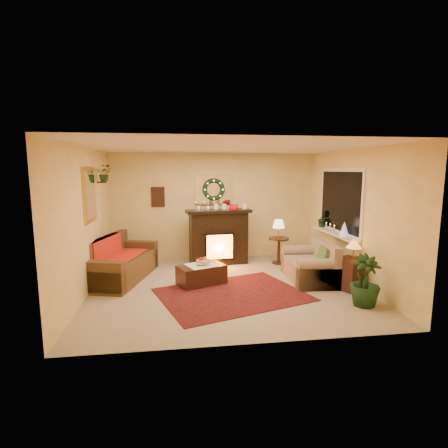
{
  "coord_description": "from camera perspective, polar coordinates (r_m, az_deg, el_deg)",
  "views": [
    {
      "loc": [
        -0.92,
        -6.33,
        2.2
      ],
      "look_at": [
        0.0,
        0.35,
        1.15
      ],
      "focal_mm": 28.0,
      "sensor_mm": 36.0,
      "label": 1
    }
  ],
  "objects": [
    {
      "name": "poinsettia",
      "position": [
        8.09,
        1.58,
        2.47
      ],
      "size": [
        0.21,
        0.21,
        0.21
      ],
      "primitive_type": "sphere",
      "color": "red",
      "rests_on": "fireplace"
    },
    {
      "name": "red_throw",
      "position": [
        7.55,
        -16.5,
        -4.88
      ],
      "size": [
        0.74,
        1.2,
        0.02
      ],
      "primitive_type": "cube",
      "color": "red",
      "rests_on": "sofa"
    },
    {
      "name": "coffee_table",
      "position": [
        6.83,
        -3.69,
        -8.1
      ],
      "size": [
        1.01,
        0.8,
        0.37
      ],
      "primitive_type": "cube",
      "rotation": [
        0.0,
        0.0,
        0.4
      ],
      "color": "black",
      "rests_on": "floor"
    },
    {
      "name": "wall_right",
      "position": [
        7.25,
        20.38,
        1.17
      ],
      "size": [
        4.5,
        4.5,
        0.0
      ],
      "primitive_type": "plane",
      "color": "#EFD88C",
      "rests_on": "ground"
    },
    {
      "name": "mantel_candle_a",
      "position": [
        8.04,
        -4.17,
        2.12
      ],
      "size": [
        0.06,
        0.06,
        0.17
      ],
      "primitive_type": "cylinder",
      "color": "#FFF0CB",
      "rests_on": "fireplace"
    },
    {
      "name": "loveseat",
      "position": [
        7.21,
        13.7,
        -5.69
      ],
      "size": [
        0.87,
        1.41,
        0.79
      ],
      "primitive_type": "cube",
      "rotation": [
        0.0,
        0.0,
        -0.06
      ],
      "color": "#A89A8E",
      "rests_on": "floor"
    },
    {
      "name": "wall_left",
      "position": [
        6.58,
        -21.65,
        0.37
      ],
      "size": [
        4.5,
        4.5,
        0.0
      ],
      "primitive_type": "plane",
      "color": "#EFD88C",
      "rests_on": "ground"
    },
    {
      "name": "window_glass",
      "position": [
        7.7,
        18.36,
        3.56
      ],
      "size": [
        0.02,
        1.7,
        1.22
      ],
      "primitive_type": "cube",
      "color": "black",
      "rests_on": "wall_right"
    },
    {
      "name": "window_sill",
      "position": [
        7.74,
        17.52,
        -1.45
      ],
      "size": [
        0.22,
        1.86,
        0.04
      ],
      "primitive_type": "cube",
      "color": "white",
      "rests_on": "wall_right"
    },
    {
      "name": "wall_art",
      "position": [
        8.59,
        -10.73,
        4.36
      ],
      "size": [
        0.32,
        0.03,
        0.48
      ],
      "primitive_type": "cube",
      "color": "#381E11",
      "rests_on": "wall_back"
    },
    {
      "name": "fireplace",
      "position": [
        8.19,
        -0.91,
        -2.76
      ],
      "size": [
        1.37,
        0.58,
        1.22
      ],
      "primitive_type": "cube",
      "rotation": [
        0.0,
        0.0,
        0.12
      ],
      "color": "black",
      "rests_on": "floor"
    },
    {
      "name": "mantel_candle_b",
      "position": [
        8.04,
        -2.59,
        2.13
      ],
      "size": [
        0.06,
        0.06,
        0.17
      ],
      "primitive_type": "cylinder",
      "color": "white",
      "rests_on": "fireplace"
    },
    {
      "name": "gold_mirror",
      "position": [
        6.82,
        -21.11,
        4.48
      ],
      "size": [
        0.03,
        0.84,
        1.0
      ],
      "primitive_type": "cube",
      "color": "gold",
      "rests_on": "wall_left"
    },
    {
      "name": "floor",
      "position": [
        6.76,
        0.41,
        -10.13
      ],
      "size": [
        5.0,
        5.0,
        0.0
      ],
      "primitive_type": "plane",
      "color": "beige",
      "rests_on": "ground"
    },
    {
      "name": "wreath",
      "position": [
        8.58,
        -1.69,
        5.65
      ],
      "size": [
        0.55,
        0.11,
        0.55
      ],
      "primitive_type": "torus",
      "rotation": [
        1.57,
        0.0,
        0.0
      ],
      "color": "#194719",
      "rests_on": "wall_back"
    },
    {
      "name": "fruit_bowl",
      "position": [
        6.78,
        -3.41,
        -6.13
      ],
      "size": [
        0.27,
        0.27,
        0.06
      ],
      "primitive_type": "cylinder",
      "color": "beige",
      "rests_on": "coffee_table"
    },
    {
      "name": "sill_plant",
      "position": [
        8.34,
        15.83,
        0.83
      ],
      "size": [
        0.29,
        0.23,
        0.52
      ],
      "primitive_type": "imported",
      "color": "#29651E",
      "rests_on": "window_sill"
    },
    {
      "name": "lamp_cream",
      "position": [
        8.24,
        8.91,
        -0.47
      ],
      "size": [
        0.29,
        0.29,
        0.44
      ],
      "primitive_type": "cone",
      "color": "#F9C792",
      "rests_on": "side_table_round"
    },
    {
      "name": "sofa",
      "position": [
        7.37,
        -16.42,
        -5.41
      ],
      "size": [
        1.37,
        2.14,
        0.85
      ],
      "primitive_type": "cube",
      "rotation": [
        0.0,
        0.0,
        -0.27
      ],
      "color": "brown",
      "rests_on": "floor"
    },
    {
      "name": "mini_tree",
      "position": [
        7.33,
        19.05,
        -0.75
      ],
      "size": [
        0.19,
        0.19,
        0.29
      ],
      "primitive_type": "cone",
      "color": "silver",
      "rests_on": "window_sill"
    },
    {
      "name": "hanging_plant",
      "position": [
        7.52,
        -18.86,
        6.63
      ],
      "size": [
        0.33,
        0.28,
        0.36
      ],
      "primitive_type": "imported",
      "color": "#194719",
      "rests_on": "wall_left"
    },
    {
      "name": "side_table_round",
      "position": [
        8.36,
        8.92,
        -4.22
      ],
      "size": [
        0.61,
        0.61,
        0.62
      ],
      "primitive_type": "cylinder",
      "rotation": [
        0.0,
        0.0,
        0.36
      ],
      "color": "#451D10",
      "rests_on": "floor"
    },
    {
      "name": "wall_back",
      "position": [
        8.67,
        -1.72,
        2.9
      ],
      "size": [
        5.0,
        5.0,
        0.0
      ],
      "primitive_type": "plane",
      "color": "#EFD88C",
      "rests_on": "ground"
    },
    {
      "name": "floor_palm",
      "position": [
        6.16,
        22.05,
        -8.33
      ],
      "size": [
        1.6,
        1.6,
        2.54
      ],
      "primitive_type": "imported",
      "rotation": [
        0.0,
        0.0,
        0.13
      ],
      "color": "#123B10",
      "rests_on": "floor"
    },
    {
      "name": "lamp_tiffany",
      "position": [
        6.86,
        20.4,
        -3.95
      ],
      "size": [
        0.28,
        0.28,
        0.41
      ],
      "primitive_type": "cone",
      "color": "orange",
      "rests_on": "end_table_square"
    },
    {
      "name": "window_frame",
      "position": [
        7.7,
        18.46,
        3.56
      ],
      "size": [
        0.03,
        1.86,
        1.36
      ],
      "primitive_type": "cube",
      "color": "white",
      "rests_on": "wall_right"
    },
    {
      "name": "wall_front",
      "position": [
        4.28,
        4.78,
        -3.34
      ],
      "size": [
        5.0,
        5.0,
        0.0
      ],
      "primitive_type": "plane",
      "color": "#EFD88C",
      "rests_on": "ground"
    },
    {
      "name": "ceiling",
      "position": [
        6.41,
        0.44,
        12.43
      ],
      "size": [
        5.0,
        5.0,
        0.0
      ],
      "primitive_type": "plane",
      "color": "white",
      "rests_on": "ground"
    },
    {
      "name": "mantel_mirror",
      "position": [
        8.62,
        -1.72,
        5.53
      ],
      "size": [
        0.92,
        0.02,
        0.72
      ],
      "primitive_type": "cube",
      "color": "white",
      "rests_on": "wall_back"
    },
    {
      "name": "end_table_square",
      "position": [
        6.97,
        19.87,
        -7.77
      ],
      "size": [
        0.62,
        0.62,
        0.58
      ],
      "primitive_type": "cube",
      "rotation": [
        0.0,
        0.0,
        0.42
      ],
      "color": "#47240E",
      "rests_on": "floor"
    },
    {
      "name": "area_rug",
      "position": [
        6.33,
        1.34,
        -11.42
      ],
      "size": [
        2.91,
        2.52,
        0.01
      ],
      "primitive_type": "cube",
      "rotation": [
        0.0,
        0.0,
        0.32
      ],
      "color": "maroon",
      "rests_on": "floor"
    }
  ]
}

